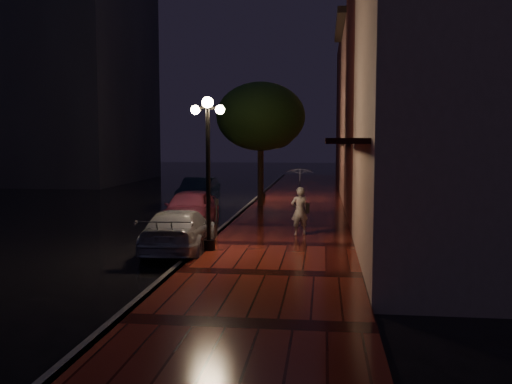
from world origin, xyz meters
The scene contains 15 objects.
ground centered at (0.00, 0.00, 0.00)m, with size 120.00×120.00×0.00m, color black.
sidewalk centered at (2.25, 0.00, 0.07)m, with size 4.50×60.00×0.15m, color #43110C.
curb centered at (0.00, 0.00, 0.07)m, with size 0.25×60.00×0.15m, color #595451.
storefront_near centered at (7.00, -6.00, 4.25)m, with size 5.00×8.00×8.50m, color gray.
storefront_mid centered at (7.00, 2.00, 5.50)m, with size 5.00×8.00×11.00m, color #511914.
storefront_far centered at (7.00, 10.00, 4.50)m, with size 5.00×8.00×9.00m, color #8C5951.
storefront_extra centered at (7.00, 20.00, 5.00)m, with size 5.00×12.00×10.00m, color #511914.
streetlamp_near centered at (0.35, -5.00, 2.60)m, with size 0.96×0.36×4.31m.
streetlamp_far centered at (0.35, 9.00, 2.60)m, with size 0.96×0.36×4.31m.
street_tree centered at (0.61, 5.99, 4.24)m, with size 4.16×4.16×5.80m.
pink_car centered at (-1.36, -0.03, 0.71)m, with size 1.68×4.18×1.43m, color #C95273.
navy_car centered at (-2.60, 6.91, 0.69)m, with size 1.47×4.22×1.39m, color black.
silver_car centered at (-0.60, -4.59, 0.63)m, with size 1.76×4.33×1.26m, color #929399.
woman_with_umbrella centered at (2.80, -2.08, 1.61)m, with size 0.92×0.94×2.21m.
parking_meter centered at (0.15, -2.74, 0.89)m, with size 0.14×0.12×1.23m.
Camera 1 is at (3.59, -20.66, 3.28)m, focal length 40.00 mm.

